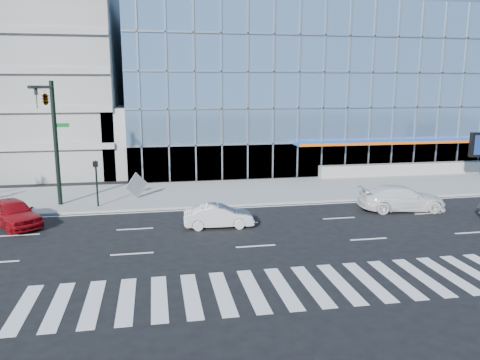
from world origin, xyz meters
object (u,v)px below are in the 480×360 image
at_px(ped_signal_post, 96,176).
at_px(white_sedan, 219,216).
at_px(traffic_signal, 49,114).
at_px(tilted_panel, 137,185).
at_px(white_suv, 402,198).
at_px(red_sedan, 13,213).

relative_size(ped_signal_post, white_sedan, 0.77).
height_order(traffic_signal, tilted_panel, traffic_signal).
relative_size(ped_signal_post, white_suv, 0.55).
xyz_separation_m(white_sedan, tilted_panel, (-4.70, 7.26, 0.43)).
bearing_deg(white_sedan, white_suv, -80.50).
xyz_separation_m(ped_signal_post, red_sedan, (-4.29, -3.10, -1.35)).
bearing_deg(white_suv, ped_signal_post, 85.03).
bearing_deg(ped_signal_post, white_sedan, -37.11).
relative_size(traffic_signal, tilted_panel, 6.15).
bearing_deg(traffic_signal, white_sedan, -27.55).
bearing_deg(tilted_panel, red_sedan, 177.42).
height_order(white_sedan, red_sedan, red_sedan).
xyz_separation_m(ped_signal_post, white_sedan, (7.14, -5.40, -1.50)).
bearing_deg(traffic_signal, white_suv, -9.27).
bearing_deg(red_sedan, tilted_panel, -0.36).
relative_size(white_sedan, tilted_panel, 2.99).
height_order(traffic_signal, white_suv, traffic_signal).
distance_m(traffic_signal, ped_signal_post, 4.75).
relative_size(traffic_signal, white_sedan, 2.06).
xyz_separation_m(traffic_signal, white_suv, (21.63, -3.53, -5.37)).
bearing_deg(red_sedan, white_suv, -38.77).
height_order(white_sedan, tilted_panel, tilted_panel).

